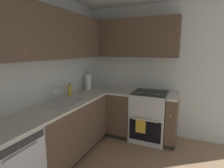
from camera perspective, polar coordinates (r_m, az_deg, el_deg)
name	(u,v)px	position (r m, az deg, el deg)	size (l,w,h in m)	color
wall_back	(23,82)	(2.62, -26.37, 0.69)	(3.71, 0.05, 2.48)	silver
wall_right	(168,72)	(3.52, 17.45, 3.61)	(0.05, 3.29, 2.48)	silver
lower_cabinets_back	(68,130)	(2.95, -13.94, -13.99)	(1.51, 0.62, 0.85)	brown
countertop_back	(66,103)	(2.79, -14.33, -5.81)	(2.71, 0.60, 0.04)	beige
lower_cabinets_right	(136,115)	(3.50, 7.59, -9.72)	(0.62, 1.23, 0.85)	brown
countertop_right	(136,93)	(3.37, 7.76, -2.73)	(0.60, 1.23, 0.03)	beige
oven_range	(149,115)	(3.45, 11.72, -9.77)	(0.68, 0.62, 1.03)	silver
upper_cabinets_back	(47,34)	(2.66, -20.00, 14.76)	(2.39, 0.34, 0.68)	brown
upper_cabinets_right	(130,38)	(3.47, 5.65, 14.23)	(0.32, 1.78, 0.68)	brown
sink	(66,105)	(2.75, -14.34, -6.56)	(0.60, 0.40, 0.10)	#B7B7BC
faucet	(55,93)	(2.84, -17.77, -2.62)	(0.07, 0.16, 0.22)	silver
soap_bottle	(70,90)	(3.13, -13.23, -1.89)	(0.06, 0.06, 0.21)	gold
paper_towel_roll	(88,82)	(3.57, -7.61, 0.75)	(0.11, 0.11, 0.36)	white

